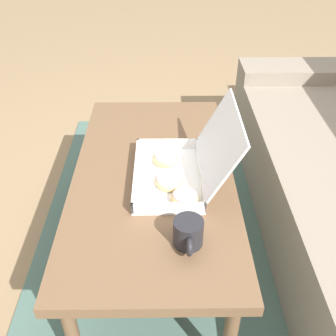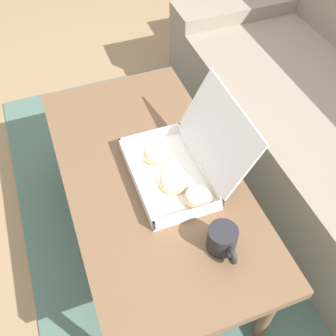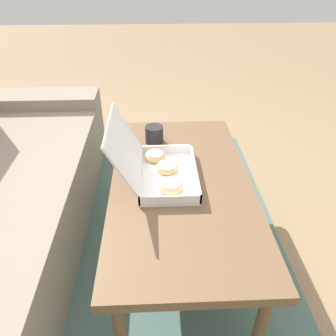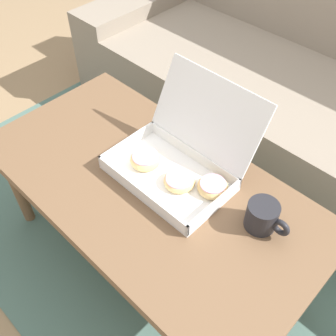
% 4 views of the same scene
% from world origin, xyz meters
% --- Properties ---
extents(ground_plane, '(12.00, 12.00, 0.00)m').
position_xyz_m(ground_plane, '(0.00, 0.00, 0.00)').
color(ground_plane, '#937756').
extents(area_rug, '(2.39, 2.00, 0.01)m').
position_xyz_m(area_rug, '(0.00, 0.30, 0.01)').
color(area_rug, '#4C6B60').
rests_on(area_rug, ground_plane).
extents(coffee_table, '(1.17, 0.61, 0.47)m').
position_xyz_m(coffee_table, '(0.00, -0.15, 0.42)').
color(coffee_table, brown).
rests_on(coffee_table, ground_plane).
extents(pastry_box, '(0.40, 0.37, 0.27)m').
position_xyz_m(pastry_box, '(0.04, -0.05, 0.52)').
color(pastry_box, white).
rests_on(pastry_box, coffee_table).
extents(coffee_mug, '(0.14, 0.09, 0.09)m').
position_xyz_m(coffee_mug, '(0.36, -0.04, 0.51)').
color(coffee_mug, '#232328').
rests_on(coffee_mug, coffee_table).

